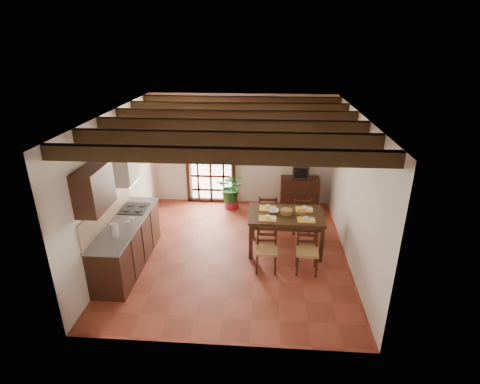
# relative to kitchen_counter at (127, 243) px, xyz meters

# --- Properties ---
(ground_plane) EXTENTS (5.00, 5.00, 0.00)m
(ground_plane) POSITION_rel_kitchen_counter_xyz_m (1.96, 0.60, -0.47)
(ground_plane) COLOR brown
(room_shell) EXTENTS (4.52, 5.02, 2.81)m
(room_shell) POSITION_rel_kitchen_counter_xyz_m (1.96, 0.60, 1.34)
(room_shell) COLOR silver
(room_shell) RESTS_ON ground_plane
(ceiling_beams) EXTENTS (4.50, 4.34, 0.20)m
(ceiling_beams) POSITION_rel_kitchen_counter_xyz_m (1.96, 0.60, 2.22)
(ceiling_beams) COLOR black
(ceiling_beams) RESTS_ON room_shell
(french_door) EXTENTS (1.26, 0.11, 2.32)m
(french_door) POSITION_rel_kitchen_counter_xyz_m (1.16, 3.05, 0.70)
(french_door) COLOR white
(french_door) RESTS_ON ground_plane
(kitchen_counter) EXTENTS (0.64, 2.25, 1.38)m
(kitchen_counter) POSITION_rel_kitchen_counter_xyz_m (0.00, 0.00, 0.00)
(kitchen_counter) COLOR black
(kitchen_counter) RESTS_ON ground_plane
(upper_cabinet) EXTENTS (0.35, 0.80, 0.70)m
(upper_cabinet) POSITION_rel_kitchen_counter_xyz_m (-0.12, -0.70, 1.38)
(upper_cabinet) COLOR black
(upper_cabinet) RESTS_ON room_shell
(range_hood) EXTENTS (0.38, 0.60, 0.54)m
(range_hood) POSITION_rel_kitchen_counter_xyz_m (-0.09, 0.55, 1.26)
(range_hood) COLOR white
(range_hood) RESTS_ON room_shell
(counter_items) EXTENTS (0.50, 1.43, 0.25)m
(counter_items) POSITION_rel_kitchen_counter_xyz_m (0.00, 0.09, 0.49)
(counter_items) COLOR black
(counter_items) RESTS_ON kitchen_counter
(dining_table) EXTENTS (1.49, 0.96, 0.80)m
(dining_table) POSITION_rel_kitchen_counter_xyz_m (2.99, 0.77, 0.23)
(dining_table) COLOR #321F10
(dining_table) RESTS_ON ground_plane
(chair_near_left) EXTENTS (0.40, 0.38, 0.85)m
(chair_near_left) POSITION_rel_kitchen_counter_xyz_m (2.62, 0.02, -0.21)
(chair_near_left) COLOR #A77F46
(chair_near_left) RESTS_ON ground_plane
(chair_near_right) EXTENTS (0.42, 0.40, 0.87)m
(chair_near_right) POSITION_rel_kitchen_counter_xyz_m (3.36, 0.01, -0.20)
(chair_near_right) COLOR #A77F46
(chair_near_right) RESTS_ON ground_plane
(chair_far_left) EXTENTS (0.41, 0.39, 0.88)m
(chair_far_left) POSITION_rel_kitchen_counter_xyz_m (2.63, 1.53, -0.20)
(chair_far_left) COLOR #A77F46
(chair_far_left) RESTS_ON ground_plane
(chair_far_right) EXTENTS (0.42, 0.41, 0.86)m
(chair_far_right) POSITION_rel_kitchen_counter_xyz_m (3.37, 1.53, -0.20)
(chair_far_right) COLOR #A77F46
(chair_far_right) RESTS_ON ground_plane
(table_setting) EXTENTS (1.08, 0.72, 0.10)m
(table_setting) POSITION_rel_kitchen_counter_xyz_m (2.99, 0.77, 0.41)
(table_setting) COLOR yellow
(table_setting) RESTS_ON dining_table
(table_bowl) EXTENTS (0.24, 0.24, 0.05)m
(table_bowl) POSITION_rel_kitchen_counter_xyz_m (2.73, 0.83, 0.36)
(table_bowl) COLOR white
(table_bowl) RESTS_ON dining_table
(sideboard) EXTENTS (0.95, 0.43, 0.80)m
(sideboard) POSITION_rel_kitchen_counter_xyz_m (3.43, 2.83, -0.07)
(sideboard) COLOR black
(sideboard) RESTS_ON ground_plane
(crt_tv) EXTENTS (0.42, 0.39, 0.34)m
(crt_tv) POSITION_rel_kitchen_counter_xyz_m (3.43, 2.82, 0.52)
(crt_tv) COLOR black
(crt_tv) RESTS_ON sideboard
(fuse_box) EXTENTS (0.25, 0.03, 0.32)m
(fuse_box) POSITION_rel_kitchen_counter_xyz_m (3.46, 3.08, 1.28)
(fuse_box) COLOR white
(fuse_box) RESTS_ON room_shell
(plant_pot) EXTENTS (0.38, 0.38, 0.23)m
(plant_pot) POSITION_rel_kitchen_counter_xyz_m (1.72, 2.70, -0.36)
(plant_pot) COLOR maroon
(plant_pot) RESTS_ON ground_plane
(potted_plant) EXTENTS (1.81, 1.58, 1.95)m
(potted_plant) POSITION_rel_kitchen_counter_xyz_m (1.72, 2.70, 0.10)
(potted_plant) COLOR #144C19
(potted_plant) RESTS_ON ground_plane
(wall_shelf) EXTENTS (0.20, 0.42, 0.20)m
(wall_shelf) POSITION_rel_kitchen_counter_xyz_m (4.10, 2.20, 1.04)
(wall_shelf) COLOR black
(wall_shelf) RESTS_ON room_shell
(shelf_vase) EXTENTS (0.15, 0.15, 0.15)m
(shelf_vase) POSITION_rel_kitchen_counter_xyz_m (4.10, 2.20, 1.18)
(shelf_vase) COLOR #B2BFB2
(shelf_vase) RESTS_ON wall_shelf
(shelf_flowers) EXTENTS (0.14, 0.14, 0.36)m
(shelf_flowers) POSITION_rel_kitchen_counter_xyz_m (4.10, 2.20, 1.38)
(shelf_flowers) COLOR yellow
(shelf_flowers) RESTS_ON shelf_vase
(framed_picture) EXTENTS (0.03, 0.32, 0.32)m
(framed_picture) POSITION_rel_kitchen_counter_xyz_m (4.18, 2.20, 1.58)
(framed_picture) COLOR brown
(framed_picture) RESTS_ON room_shell
(pendant_lamp) EXTENTS (0.36, 0.36, 0.84)m
(pendant_lamp) POSITION_rel_kitchen_counter_xyz_m (2.99, 0.87, 1.60)
(pendant_lamp) COLOR black
(pendant_lamp) RESTS_ON room_shell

